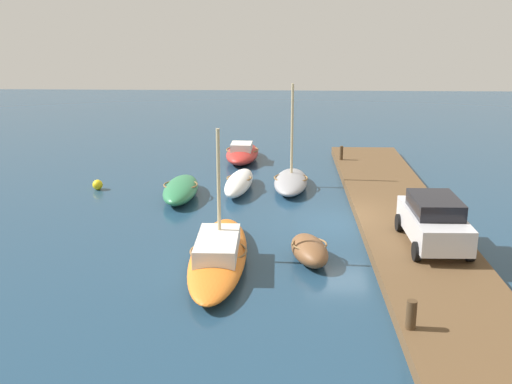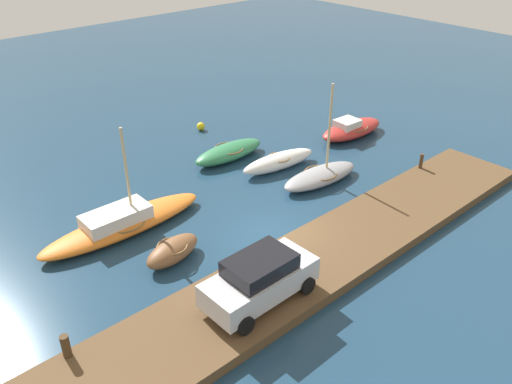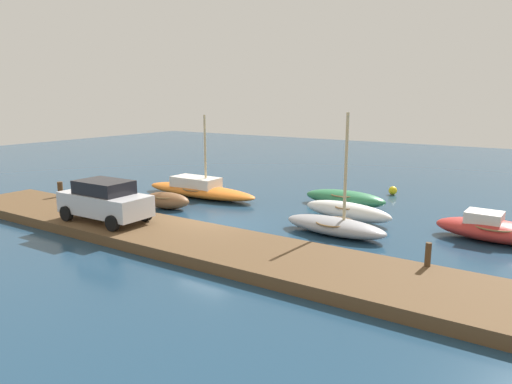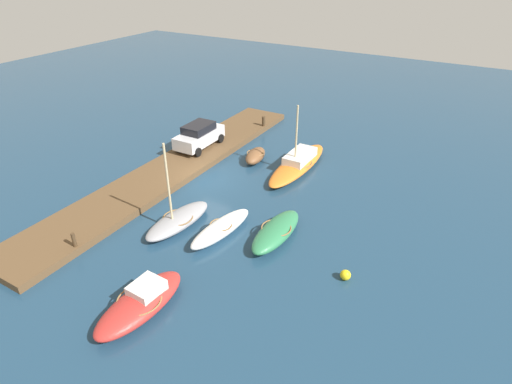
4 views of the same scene
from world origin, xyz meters
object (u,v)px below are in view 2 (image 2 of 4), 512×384
Objects in this scene: sailboat_orange at (122,222)px; mooring_post_mid_west at (421,161)px; rowboat_green at (229,152)px; motorboat_red at (351,129)px; rowboat_grey at (320,175)px; rowboat_white at (279,161)px; dinghy_brown at (173,251)px; marker_buoy at (201,126)px; mooring_post_west at (66,346)px; parked_car at (260,278)px.

sailboat_orange is 14.84m from mooring_post_mid_west.
motorboat_red is (7.28, -2.41, 0.05)m from rowboat_green.
rowboat_white is at bearing 105.30° from rowboat_grey.
sailboat_orange is at bearing 158.52° from mooring_post_mid_west.
dinghy_brown is at bearing -154.28° from rowboat_white.
rowboat_green is 7.67m from motorboat_red.
rowboat_green is at bearing 112.69° from rowboat_grey.
sailboat_orange reaches higher than dinghy_brown.
rowboat_white reaches higher than rowboat_green.
dinghy_brown is (-7.29, -5.51, 0.01)m from rowboat_green.
marker_buoy is at bearing 135.02° from motorboat_red.
motorboat_red is at bearing -47.38° from marker_buoy.
rowboat_green is 2.86m from rowboat_white.
sailboat_orange reaches higher than mooring_post_west.
mooring_post_mid_west is at bearing 7.89° from parked_car.
mooring_post_mid_west is (4.84, -5.27, 0.37)m from rowboat_white.
sailboat_orange reaches higher than marker_buoy.
dinghy_brown is 0.54× the size of rowboat_grey.
rowboat_white is 14.82m from mooring_post_west.
motorboat_red is 6.17m from rowboat_grey.
parked_car reaches higher than rowboat_white.
rowboat_green is 11.88m from parked_car.
sailboat_orange is at bearing -143.61° from marker_buoy.
motorboat_red is 20.65m from mooring_post_west.
motorboat_red is 0.92× the size of rowboat_grey.
parked_car is (-12.67, -1.95, 0.52)m from mooring_post_mid_west.
parked_car is (-6.62, -9.82, 0.89)m from rowboat_green.
rowboat_white is 5.89× the size of mooring_post_mid_west.
mooring_post_west reaches higher than mooring_post_mid_west.
parked_car is at bearing -146.05° from rowboat_grey.
dinghy_brown reaches higher than rowboat_green.
rowboat_green is at bearing 25.61° from dinghy_brown.
rowboat_white is at bearing -175.86° from motorboat_red.
marker_buoy is (7.83, 14.00, -1.06)m from parked_car.
rowboat_grey is (9.46, -2.62, -0.05)m from sailboat_orange.
rowboat_green is 0.87× the size of rowboat_grey.
sailboat_orange reaches higher than motorboat_red.
rowboat_green is 0.95× the size of motorboat_red.
dinghy_brown is (-14.57, -3.10, -0.04)m from motorboat_red.
mooring_post_west is at bearing 161.12° from parked_car.
mooring_post_mid_west is (18.68, 0.00, -0.01)m from mooring_post_west.
parked_car is (6.02, -1.95, 0.51)m from mooring_post_west.
parked_car is at bearing -149.52° from motorboat_red.
rowboat_green is 14.89m from mooring_post_west.
motorboat_red is at bearing 0.33° from sailboat_orange.
sailboat_orange is 3.11m from dinghy_brown.
rowboat_grey is 5.20m from mooring_post_mid_west.
marker_buoy is at bearing 96.78° from rowboat_white.
motorboat_red reaches higher than marker_buoy.
rowboat_white is (8.97, -0.16, -0.02)m from sailboat_orange.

